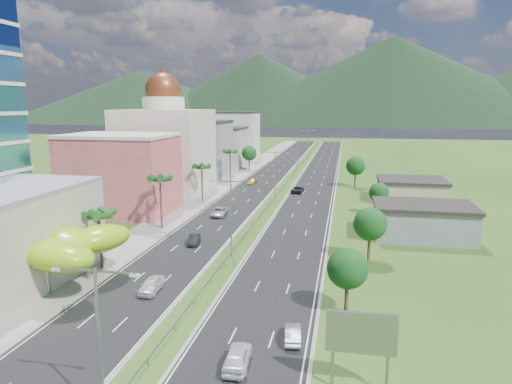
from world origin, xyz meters
The scene contains 37 objects.
ground centered at (0.00, 0.00, 0.00)m, with size 500.00×500.00×0.00m, color #2D5119.
road_left centered at (-7.50, 90.00, 0.02)m, with size 11.00×260.00×0.04m, color black.
road_right centered at (7.50, 90.00, 0.02)m, with size 11.00×260.00×0.04m, color black.
sidewalk_left centered at (-17.00, 90.00, 0.06)m, with size 7.00×260.00×0.12m, color gray.
median_guardrail centered at (0.00, 71.99, 0.62)m, with size 0.10×216.06×0.76m.
streetlight_median_a centered at (0.00, -25.00, 6.75)m, with size 6.04×0.25×11.00m.
streetlight_median_b centered at (0.00, 10.00, 6.75)m, with size 6.04×0.25×11.00m.
streetlight_median_c centered at (0.00, 50.00, 6.75)m, with size 6.04×0.25×11.00m.
streetlight_median_d centered at (0.00, 95.00, 6.75)m, with size 6.04×0.25×11.00m.
streetlight_median_e centered at (0.00, 140.00, 6.75)m, with size 6.04×0.25×11.00m.
lime_canopy centered at (-20.00, -4.00, 4.99)m, with size 18.00×15.00×7.40m.
pink_shophouse centered at (-28.00, 32.00, 7.50)m, with size 20.00×15.00×15.00m, color #C8525B.
domed_building centered at (-28.00, 55.00, 11.35)m, with size 20.00×20.00×28.70m.
midrise_grey centered at (-27.00, 80.00, 8.00)m, with size 16.00×15.00×16.00m, color gray.
midrise_beige centered at (-27.00, 102.00, 6.50)m, with size 16.00×15.00×13.00m, color #A49787.
midrise_white centered at (-27.00, 125.00, 9.00)m, with size 16.00×15.00×18.00m, color silver.
billboard centered at (17.00, -18.00, 4.42)m, with size 5.20×0.35×6.20m.
shed_near centered at (28.00, 25.00, 2.50)m, with size 15.00×10.00×5.00m, color gray.
shed_far centered at (30.00, 55.00, 2.20)m, with size 14.00×12.00×4.40m, color #A49787.
palm_tree_b centered at (-15.50, 2.00, 7.06)m, with size 3.60×3.60×8.10m.
palm_tree_c centered at (-15.50, 22.00, 8.50)m, with size 3.60×3.60×9.60m.
palm_tree_d centered at (-15.50, 45.00, 7.54)m, with size 3.60×3.60×8.60m.
palm_tree_e centered at (-15.50, 70.00, 8.31)m, with size 3.60×3.60×9.40m.
leafy_tree_lfar centered at (-15.50, 95.00, 5.58)m, with size 4.90×4.90×8.05m.
leafy_tree_ra centered at (16.00, -5.00, 4.78)m, with size 4.20×4.20×6.90m.
leafy_tree_rb centered at (19.00, 12.00, 5.18)m, with size 4.55×4.55×7.47m.
leafy_tree_rc centered at (22.00, 40.00, 4.37)m, with size 3.85×3.85×6.33m.
leafy_tree_rd centered at (18.00, 70.00, 5.58)m, with size 4.90×4.90×8.05m.
mountain_ridge centered at (60.00, 450.00, 0.00)m, with size 860.00×140.00×90.00m, color black, non-canonical shape.
car_white_near_left centered at (-5.95, -3.95, 0.84)m, with size 1.89×4.70×1.60m, color white.
car_dark_left centered at (-7.06, 14.42, 0.76)m, with size 1.53×4.38×1.44m, color black.
car_silver_mid_left centered at (-8.15, 32.71, 0.83)m, with size 2.62×5.68×1.58m, color #A8ACB0.
car_yellow_far_left centered at (-9.15, 69.47, 0.72)m, with size 1.90×4.67×1.35m, color #BF8016.
car_white_near_right centered at (7.30, -16.84, 0.89)m, with size 2.00×4.96×1.69m, color white.
car_silver_right centered at (11.25, -11.78, 0.71)m, with size 1.42×4.06×1.34m, color #B5B7BD.
car_dark_far_right centered at (4.12, 59.44, 0.81)m, with size 2.54×5.52×1.53m, color black.
motorcycle centered at (-12.30, -10.70, 0.60)m, with size 0.53×1.74×1.11m, color black.
Camera 1 is at (15.39, -49.97, 21.17)m, focal length 32.00 mm.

